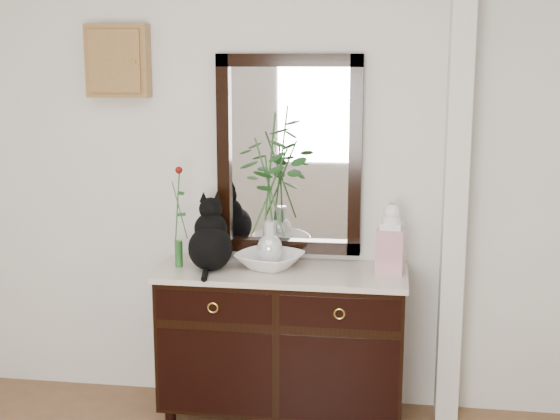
% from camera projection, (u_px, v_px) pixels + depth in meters
% --- Properties ---
extents(wall_back, '(3.60, 0.04, 2.70)m').
position_uv_depth(wall_back, '(271.00, 171.00, 4.33)').
color(wall_back, silver).
rests_on(wall_back, ground).
extents(pilaster, '(0.12, 0.20, 2.70)m').
position_uv_depth(pilaster, '(456.00, 177.00, 4.11)').
color(pilaster, silver).
rests_on(pilaster, ground).
extents(sideboard, '(1.33, 0.52, 0.82)m').
position_uv_depth(sideboard, '(283.00, 337.00, 4.25)').
color(sideboard, black).
rests_on(sideboard, ground).
extents(wall_mirror, '(0.80, 0.06, 1.10)m').
position_uv_depth(wall_mirror, '(289.00, 155.00, 4.29)').
color(wall_mirror, black).
rests_on(wall_mirror, wall_back).
extents(key_cabinet, '(0.35, 0.10, 0.40)m').
position_uv_depth(key_cabinet, '(118.00, 61.00, 4.30)').
color(key_cabinet, brown).
rests_on(key_cabinet, wall_back).
extents(cat, '(0.33, 0.38, 0.39)m').
position_uv_depth(cat, '(210.00, 234.00, 4.17)').
color(cat, black).
rests_on(cat, sideboard).
extents(lotus_bowl, '(0.45, 0.45, 0.08)m').
position_uv_depth(lotus_bowl, '(270.00, 260.00, 4.21)').
color(lotus_bowl, white).
rests_on(lotus_bowl, sideboard).
extents(vase_branches, '(0.40, 0.40, 0.84)m').
position_uv_depth(vase_branches, '(269.00, 188.00, 4.13)').
color(vase_branches, silver).
rests_on(vase_branches, lotus_bowl).
extents(bud_vase_rose, '(0.07, 0.07, 0.56)m').
position_uv_depth(bud_vase_rose, '(178.00, 216.00, 4.19)').
color(bud_vase_rose, '#265E25').
rests_on(bud_vase_rose, sideboard).
extents(ginger_jar, '(0.16, 0.16, 0.38)m').
position_uv_depth(ginger_jar, '(391.00, 238.00, 4.09)').
color(ginger_jar, white).
rests_on(ginger_jar, sideboard).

